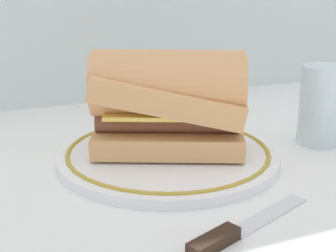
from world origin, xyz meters
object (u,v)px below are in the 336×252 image
Objects in this scene: plate at (168,154)px; drinking_glass at (321,111)px; sausage_sandwich at (168,100)px; butter_knife at (242,227)px.

drinking_glass is at bearing -5.82° from plate.
butter_knife is at bearing -67.62° from sausage_sandwich.
sausage_sandwich reaches higher than plate.
sausage_sandwich is at bearing -45.00° from plate.
sausage_sandwich is 1.90× the size of drinking_glass.
drinking_glass is 0.28m from butter_knife.
sausage_sandwich reaches higher than drinking_glass.
sausage_sandwich is 0.20m from butter_knife.
plate is 1.78× the size of butter_knife.
sausage_sandwich is 1.32× the size of butter_knife.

